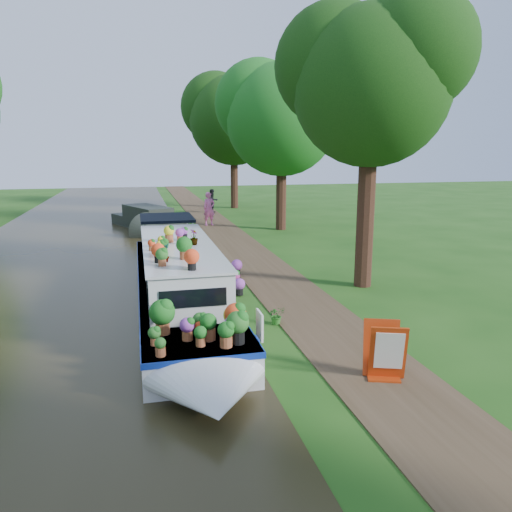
{
  "coord_description": "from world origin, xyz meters",
  "views": [
    {
      "loc": [
        -3.29,
        -11.59,
        4.38
      ],
      "look_at": [
        0.07,
        2.45,
        1.3
      ],
      "focal_mm": 35.0,
      "sensor_mm": 36.0,
      "label": 1
    }
  ],
  "objects_px": {
    "plant_boat": "(180,281)",
    "pedestrian_dark": "(213,201)",
    "pedestrian_pink": "(209,209)",
    "second_boat": "(148,220)",
    "sandwich_board": "(385,353)"
  },
  "relations": [
    {
      "from": "second_boat",
      "to": "plant_boat",
      "type": "bearing_deg",
      "value": -112.34
    },
    {
      "from": "sandwich_board",
      "to": "pedestrian_pink",
      "type": "distance_m",
      "value": 20.73
    },
    {
      "from": "plant_boat",
      "to": "second_boat",
      "type": "distance_m",
      "value": 14.98
    },
    {
      "from": "second_boat",
      "to": "pedestrian_pink",
      "type": "relative_size",
      "value": 3.68
    },
    {
      "from": "sandwich_board",
      "to": "pedestrian_dark",
      "type": "xyz_separation_m",
      "value": [
        0.67,
        26.66,
        0.32
      ]
    },
    {
      "from": "second_boat",
      "to": "sandwich_board",
      "type": "relative_size",
      "value": 6.41
    },
    {
      "from": "pedestrian_pink",
      "to": "pedestrian_dark",
      "type": "height_order",
      "value": "pedestrian_pink"
    },
    {
      "from": "sandwich_board",
      "to": "pedestrian_dark",
      "type": "distance_m",
      "value": 26.67
    },
    {
      "from": "plant_boat",
      "to": "pedestrian_pink",
      "type": "xyz_separation_m",
      "value": [
        3.05,
        15.51,
        0.15
      ]
    },
    {
      "from": "plant_boat",
      "to": "pedestrian_dark",
      "type": "xyz_separation_m",
      "value": [
        4.15,
        21.45,
        0.0
      ]
    },
    {
      "from": "plant_boat",
      "to": "pedestrian_pink",
      "type": "relative_size",
      "value": 6.96
    },
    {
      "from": "plant_boat",
      "to": "pedestrian_dark",
      "type": "distance_m",
      "value": 21.85
    },
    {
      "from": "plant_boat",
      "to": "pedestrian_dark",
      "type": "bearing_deg",
      "value": 79.05
    },
    {
      "from": "second_boat",
      "to": "pedestrian_pink",
      "type": "height_order",
      "value": "pedestrian_pink"
    },
    {
      "from": "plant_boat",
      "to": "second_boat",
      "type": "relative_size",
      "value": 1.89
    }
  ]
}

